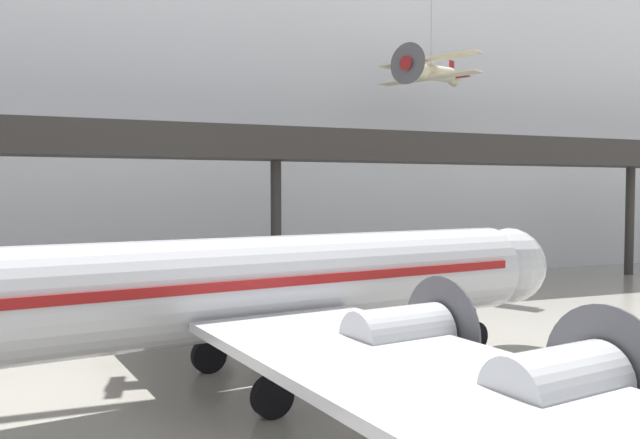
# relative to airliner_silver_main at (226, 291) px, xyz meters

# --- Properties ---
(ground_plane) EXTENTS (260.00, 260.00, 0.00)m
(ground_plane) POSITION_rel_airliner_silver_main_xyz_m (7.29, -4.72, -3.49)
(ground_plane) COLOR gray
(hangar_back_wall) EXTENTS (140.00, 3.00, 24.73)m
(hangar_back_wall) POSITION_rel_airliner_silver_main_xyz_m (7.29, 26.03, 8.87)
(hangar_back_wall) COLOR silver
(hangar_back_wall) RESTS_ON ground
(mezzanine_walkway) EXTENTS (110.00, 3.20, 10.79)m
(mezzanine_walkway) POSITION_rel_airliner_silver_main_xyz_m (7.29, 17.46, 5.61)
(mezzanine_walkway) COLOR #2D2B28
(mezzanine_walkway) RESTS_ON ground
(airliner_silver_main) EXTENTS (29.79, 34.18, 9.99)m
(airliner_silver_main) POSITION_rel_airliner_silver_main_xyz_m (0.00, 0.00, 0.00)
(airliner_silver_main) COLOR #B7BABF
(airliner_silver_main) RESTS_ON ground
(suspended_plane_cream_biplane) EXTENTS (6.75, 7.63, 7.21)m
(suspended_plane_cream_biplane) POSITION_rel_airliner_silver_main_xyz_m (18.99, 18.93, 11.87)
(suspended_plane_cream_biplane) COLOR beige
(stanchion_barrier) EXTENTS (0.36, 0.36, 1.08)m
(stanchion_barrier) POSITION_rel_airliner_silver_main_xyz_m (11.18, -3.45, -3.17)
(stanchion_barrier) COLOR #B2B5BA
(stanchion_barrier) RESTS_ON ground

